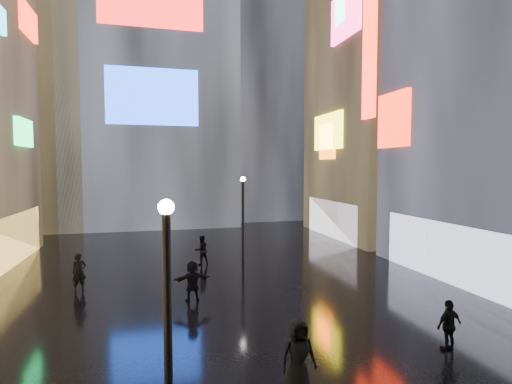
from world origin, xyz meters
name	(u,v)px	position (x,y,z in m)	size (l,w,h in m)	color
ground	(217,279)	(0.00, 20.00, 0.00)	(140.00, 140.00, 0.00)	black
building_right_far	(387,69)	(15.98, 30.00, 13.98)	(10.28, 12.00, 28.00)	black
tower_main	(151,21)	(-3.00, 43.97, 21.01)	(16.00, 14.20, 42.00)	black
tower_flank_right	(257,71)	(9.00, 46.00, 17.00)	(12.00, 12.00, 34.00)	black
tower_flank_left	(32,90)	(-14.00, 42.00, 13.00)	(10.00, 10.00, 26.00)	black
lamp_near	(168,319)	(-2.89, 7.41, 2.94)	(0.30, 0.30, 5.20)	black
lamp_far	(243,214)	(2.07, 23.05, 2.94)	(0.30, 0.30, 5.20)	black
pedestrian_3	(449,325)	(5.83, 10.29, 0.81)	(0.95, 0.39, 1.62)	black
pedestrian_4	(298,356)	(0.42, 9.30, 0.96)	(0.93, 0.61, 1.91)	black
pedestrian_5	(192,281)	(-1.54, 16.98, 0.88)	(1.63, 0.52, 1.76)	black
pedestrian_6	(79,272)	(-6.50, 19.66, 0.89)	(0.65, 0.43, 1.79)	black
pedestrian_7	(201,250)	(-0.39, 23.32, 0.87)	(0.84, 0.66, 1.73)	black
umbrella_2	(299,303)	(0.42, 9.30, 2.34)	(0.94, 0.96, 0.86)	black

